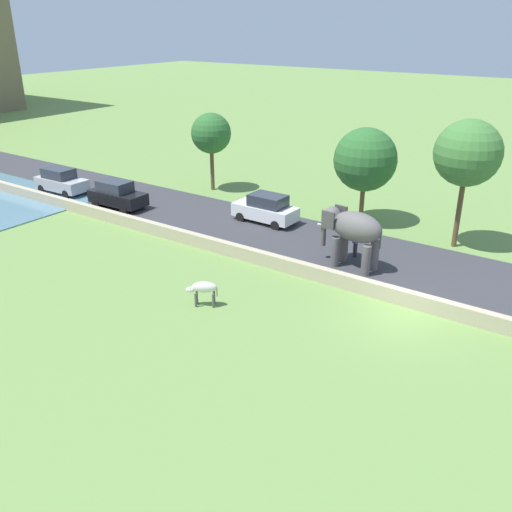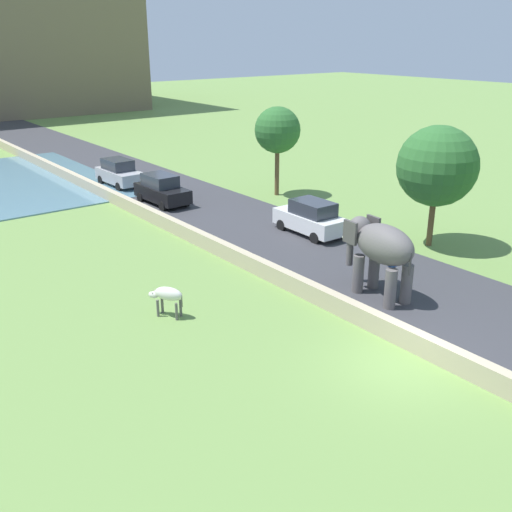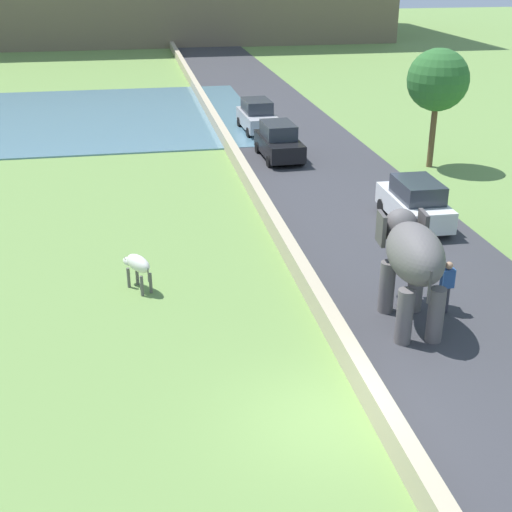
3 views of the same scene
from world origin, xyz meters
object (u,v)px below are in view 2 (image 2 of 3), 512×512
object	(u,v)px
person_beside_elephant	(393,266)
cow_white	(167,295)
elephant	(380,248)
car_white	(311,218)
car_silver	(119,173)
car_black	(162,190)

from	to	relation	value
person_beside_elephant	cow_white	xyz separation A→B (m)	(-8.60, 3.16, -0.04)
elephant	car_white	world-z (taller)	elephant
elephant	car_white	xyz separation A→B (m)	(3.13, 7.20, -1.14)
car_white	car_silver	bearing A→B (deg)	101.43
car_white	person_beside_elephant	bearing A→B (deg)	-104.98
car_black	cow_white	size ratio (longest dim) A/B	2.97
person_beside_elephant	cow_white	bearing A→B (deg)	159.81
elephant	cow_white	xyz separation A→B (m)	(-7.31, 3.50, -1.20)
car_silver	car_black	bearing A→B (deg)	-90.00
car_black	cow_white	xyz separation A→B (m)	(-7.29, -13.46, -0.06)
car_white	car_black	bearing A→B (deg)	107.91
person_beside_elephant	cow_white	size ratio (longest dim) A/B	1.19
person_beside_elephant	car_white	xyz separation A→B (m)	(1.84, 6.87, 0.03)
car_silver	cow_white	size ratio (longest dim) A/B	2.97
elephant	car_black	distance (m)	16.99
person_beside_elephant	car_white	world-z (taller)	car_white
elephant	cow_white	bearing A→B (deg)	154.43
elephant	car_black	world-z (taller)	elephant
cow_white	person_beside_elephant	bearing A→B (deg)	-20.19
person_beside_elephant	car_black	bearing A→B (deg)	94.52
person_beside_elephant	car_black	size ratio (longest dim) A/B	0.40
car_white	car_black	world-z (taller)	same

